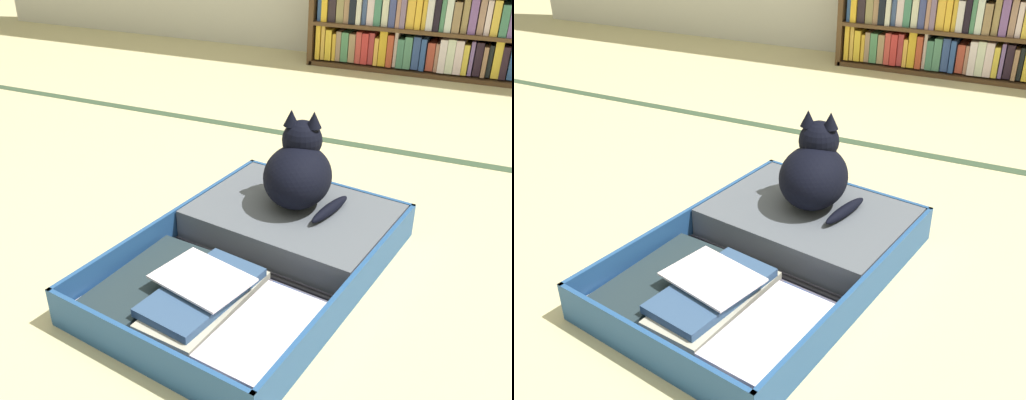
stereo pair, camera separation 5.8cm
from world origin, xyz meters
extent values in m
plane|color=#CDC18A|center=(0.00, 0.00, 0.00)|extent=(10.00, 10.00, 0.00)
cube|color=#344931|center=(0.00, 1.05, 0.00)|extent=(4.80, 0.05, 0.00)
cube|color=#4F361F|center=(-0.68, 2.25, 0.35)|extent=(0.03, 0.27, 0.70)
cube|color=#4F361F|center=(0.04, 2.25, 0.01)|extent=(1.43, 0.27, 0.02)
cube|color=#4F361F|center=(0.04, 2.25, 0.24)|extent=(1.40, 0.27, 0.02)
cube|color=gold|center=(-0.64, 2.24, 0.13)|extent=(0.03, 0.23, 0.20)
cube|color=gold|center=(-0.61, 2.25, 0.13)|extent=(0.02, 0.23, 0.20)
cube|color=gold|center=(-0.57, 2.25, 0.12)|extent=(0.04, 0.23, 0.17)
cube|color=gold|center=(-0.54, 2.25, 0.11)|extent=(0.02, 0.23, 0.15)
cube|color=#987A61|center=(-0.51, 2.25, 0.12)|extent=(0.03, 0.23, 0.17)
cube|color=#4B895D|center=(-0.48, 2.25, 0.12)|extent=(0.04, 0.23, 0.17)
cube|color=#A1835D|center=(-0.43, 2.25, 0.12)|extent=(0.04, 0.23, 0.16)
cube|color=#C3423B|center=(-0.39, 2.25, 0.12)|extent=(0.03, 0.23, 0.18)
cube|color=red|center=(-0.36, 2.25, 0.12)|extent=(0.04, 0.23, 0.17)
cube|color=#AC373B|center=(-0.32, 2.25, 0.12)|extent=(0.03, 0.23, 0.18)
cube|color=gold|center=(-0.29, 2.24, 0.11)|extent=(0.02, 0.23, 0.15)
cube|color=gold|center=(-0.26, 2.25, 0.13)|extent=(0.04, 0.23, 0.20)
cube|color=#AE4127|center=(-0.21, 2.24, 0.12)|extent=(0.03, 0.23, 0.18)
cube|color=beige|center=(-0.19, 2.25, 0.13)|extent=(0.02, 0.23, 0.20)
cube|color=#3C735B|center=(-0.15, 2.24, 0.11)|extent=(0.04, 0.23, 0.16)
cube|color=#467C61|center=(-0.11, 2.24, 0.12)|extent=(0.04, 0.23, 0.18)
cube|color=#314A89|center=(-0.07, 2.25, 0.12)|extent=(0.04, 0.23, 0.18)
cube|color=#29498B|center=(-0.03, 2.24, 0.12)|extent=(0.03, 0.23, 0.17)
cube|color=#B14231|center=(0.01, 2.26, 0.11)|extent=(0.04, 0.23, 0.15)
cube|color=#9E6D59|center=(0.04, 2.25, 0.11)|extent=(0.02, 0.23, 0.15)
cube|color=silver|center=(0.07, 2.24, 0.12)|extent=(0.04, 0.23, 0.18)
cube|color=beige|center=(0.11, 2.24, 0.13)|extent=(0.04, 0.23, 0.18)
cube|color=silver|center=(0.16, 2.24, 0.12)|extent=(0.04, 0.23, 0.18)
cube|color=gold|center=(0.19, 2.25, 0.11)|extent=(0.03, 0.23, 0.16)
cube|color=#705798|center=(0.22, 2.25, 0.12)|extent=(0.02, 0.23, 0.18)
cube|color=black|center=(0.26, 2.26, 0.12)|extent=(0.04, 0.23, 0.18)
cube|color=#956F51|center=(0.29, 2.24, 0.11)|extent=(0.02, 0.23, 0.16)
cube|color=black|center=(0.32, 2.26, 0.12)|extent=(0.02, 0.23, 0.17)
cube|color=#2E518D|center=(-0.64, 2.25, 0.33)|extent=(0.02, 0.23, 0.16)
cube|color=yellow|center=(-0.61, 2.24, 0.33)|extent=(0.03, 0.23, 0.16)
cube|color=black|center=(-0.56, 2.25, 0.33)|extent=(0.04, 0.23, 0.16)
cube|color=#8E8253|center=(-0.52, 2.25, 0.34)|extent=(0.04, 0.23, 0.18)
cube|color=#A27A57|center=(-0.48, 2.25, 0.35)|extent=(0.03, 0.23, 0.19)
cube|color=black|center=(-0.44, 2.24, 0.33)|extent=(0.04, 0.23, 0.16)
cube|color=silver|center=(-0.41, 2.24, 0.33)|extent=(0.03, 0.23, 0.17)
cube|color=#3A5183|center=(-0.38, 2.25, 0.34)|extent=(0.02, 0.23, 0.18)
cube|color=silver|center=(-0.34, 2.25, 0.34)|extent=(0.04, 0.23, 0.17)
cube|color=#417E64|center=(-0.30, 2.25, 0.34)|extent=(0.04, 0.23, 0.17)
cube|color=beige|center=(-0.26, 2.25, 0.33)|extent=(0.04, 0.23, 0.16)
cube|color=#3A4481|center=(-0.22, 2.25, 0.34)|extent=(0.03, 0.23, 0.17)
cube|color=#A27361|center=(-0.19, 2.24, 0.35)|extent=(0.02, 0.23, 0.19)
cube|color=slate|center=(-0.16, 2.24, 0.34)|extent=(0.03, 0.23, 0.17)
cube|color=yellow|center=(-0.12, 2.25, 0.34)|extent=(0.04, 0.23, 0.17)
cube|color=yellow|center=(-0.08, 2.24, 0.35)|extent=(0.03, 0.23, 0.20)
cube|color=gold|center=(-0.05, 2.25, 0.34)|extent=(0.02, 0.23, 0.17)
cube|color=silver|center=(-0.02, 2.25, 0.33)|extent=(0.04, 0.23, 0.16)
cube|color=black|center=(0.02, 2.24, 0.35)|extent=(0.03, 0.23, 0.20)
cube|color=#437D5B|center=(0.04, 2.24, 0.34)|extent=(0.02, 0.23, 0.18)
cube|color=silver|center=(0.08, 2.24, 0.34)|extent=(0.03, 0.23, 0.18)
cube|color=#8F724D|center=(0.12, 2.24, 0.33)|extent=(0.04, 0.23, 0.16)
cube|color=#9E8551|center=(0.16, 2.25, 0.34)|extent=(0.03, 0.23, 0.18)
cube|color=#755095|center=(0.20, 2.24, 0.35)|extent=(0.04, 0.23, 0.20)
cube|color=#9D7763|center=(0.24, 2.25, 0.35)|extent=(0.03, 0.23, 0.20)
cube|color=silver|center=(0.27, 2.25, 0.34)|extent=(0.03, 0.23, 0.18)
cube|color=#234D85|center=(-0.16, -0.16, 0.01)|extent=(0.65, 0.53, 0.01)
cube|color=#234D85|center=(-0.19, -0.37, 0.05)|extent=(0.58, 0.11, 0.11)
cube|color=#234D85|center=(-0.44, -0.12, 0.05)|extent=(0.08, 0.43, 0.11)
cube|color=#234D85|center=(0.13, -0.21, 0.05)|extent=(0.08, 0.43, 0.11)
cube|color=#4C4858|center=(-0.16, -0.16, 0.02)|extent=(0.62, 0.50, 0.01)
cube|color=#234D85|center=(-0.09, 0.27, 0.01)|extent=(0.65, 0.53, 0.01)
cube|color=#234D85|center=(-0.05, 0.48, 0.05)|extent=(0.58, 0.11, 0.11)
cube|color=#234D85|center=(-0.37, 0.32, 0.05)|extent=(0.08, 0.43, 0.11)
cube|color=#234D85|center=(0.20, 0.22, 0.05)|extent=(0.08, 0.43, 0.11)
cube|color=#4C4858|center=(-0.09, 0.27, 0.02)|extent=(0.62, 0.50, 0.01)
cylinder|color=black|center=(-0.12, 0.05, 0.02)|extent=(0.56, 0.11, 0.02)
cube|color=silver|center=(-0.34, -0.13, 0.03)|extent=(0.23, 0.37, 0.02)
cube|color=#212F34|center=(-0.33, -0.13, 0.05)|extent=(0.21, 0.38, 0.01)
cube|color=#AE9C8E|center=(-0.16, -0.16, 0.03)|extent=(0.22, 0.35, 0.02)
cube|color=#B1AC95|center=(-0.15, -0.16, 0.05)|extent=(0.21, 0.36, 0.02)
cube|color=#314D73|center=(-0.16, -0.15, 0.07)|extent=(0.22, 0.34, 0.02)
cube|color=#2B3028|center=(0.02, -0.19, 0.03)|extent=(0.21, 0.34, 0.01)
cube|color=navy|center=(0.02, -0.18, 0.04)|extent=(0.22, 0.34, 0.02)
cube|color=silver|center=(0.02, -0.20, 0.06)|extent=(0.21, 0.34, 0.01)
cube|color=white|center=(-0.17, -0.13, 0.10)|extent=(0.26, 0.22, 0.01)
cube|color=#535962|center=(-0.09, 0.27, 0.06)|extent=(0.61, 0.49, 0.09)
cylinder|color=black|center=(-0.21, 0.49, 0.05)|extent=(0.02, 0.02, 0.10)
cylinder|color=black|center=(0.11, 0.44, 0.05)|extent=(0.02, 0.02, 0.10)
cube|color=#2E8945|center=(-0.38, -0.33, 0.07)|extent=(0.04, 0.01, 0.02)
cube|color=white|center=(-0.01, -0.39, 0.06)|extent=(0.04, 0.01, 0.03)
ellipsoid|color=black|center=(-0.09, 0.30, 0.20)|extent=(0.24, 0.28, 0.18)
ellipsoid|color=black|center=(-0.10, 0.37, 0.16)|extent=(0.15, 0.11, 0.10)
sphere|color=black|center=(-0.10, 0.36, 0.29)|extent=(0.12, 0.12, 0.12)
cone|color=black|center=(-0.07, 0.36, 0.35)|extent=(0.05, 0.05, 0.05)
cone|color=black|center=(-0.13, 0.35, 0.35)|extent=(0.05, 0.05, 0.05)
sphere|color=gold|center=(-0.09, 0.41, 0.29)|extent=(0.02, 0.02, 0.02)
sphere|color=gold|center=(-0.13, 0.40, 0.29)|extent=(0.02, 0.02, 0.02)
ellipsoid|color=black|center=(0.02, 0.28, 0.12)|extent=(0.08, 0.19, 0.03)
camera|label=1|loc=(0.41, -1.12, 0.94)|focal=40.57mm
camera|label=2|loc=(0.46, -1.10, 0.94)|focal=40.57mm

